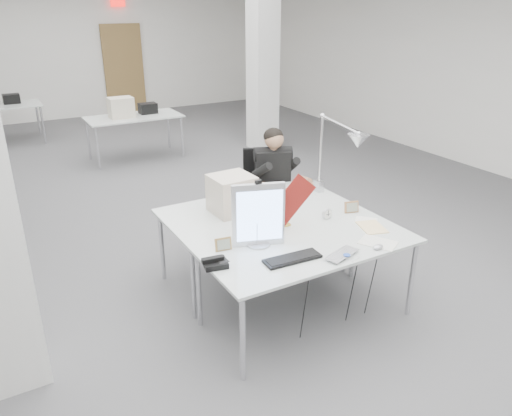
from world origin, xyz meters
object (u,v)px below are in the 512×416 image
(laptop, at_px, (347,257))
(desk_phone, at_px, (215,263))
(beige_monitor, at_px, (232,194))
(seated_person, at_px, (274,167))
(bankers_lamp, at_px, (280,208))
(monitor, at_px, (258,215))
(architect_lamp, at_px, (336,155))
(desk_main, at_px, (309,244))
(office_chair, at_px, (271,199))

(laptop, height_order, desk_phone, desk_phone)
(laptop, height_order, beige_monitor, beige_monitor)
(seated_person, bearing_deg, laptop, -81.61)
(bankers_lamp, bearing_deg, monitor, -125.04)
(seated_person, xyz_separation_m, bankers_lamp, (-0.60, -1.08, 0.03))
(laptop, distance_m, desk_phone, 1.02)
(desk_phone, height_order, beige_monitor, beige_monitor)
(beige_monitor, bearing_deg, architect_lamp, -14.32)
(seated_person, height_order, monitor, seated_person)
(bankers_lamp, height_order, beige_monitor, beige_monitor)
(desk_main, bearing_deg, bankers_lamp, 92.84)
(beige_monitor, bearing_deg, desk_main, -77.25)
(office_chair, bearing_deg, monitor, -102.42)
(bankers_lamp, distance_m, architect_lamp, 0.91)
(monitor, distance_m, beige_monitor, 0.74)
(architect_lamp, bearing_deg, desk_phone, -144.74)
(bankers_lamp, bearing_deg, architect_lamp, 41.31)
(desk_main, xyz_separation_m, desk_phone, (-0.84, 0.04, 0.03))
(seated_person, distance_m, bankers_lamp, 1.23)
(office_chair, xyz_separation_m, bankers_lamp, (-0.60, -1.13, 0.43))
(bankers_lamp, distance_m, beige_monitor, 0.55)
(monitor, height_order, desk_phone, monitor)
(desk_main, xyz_separation_m, architect_lamp, (0.79, 0.69, 0.47))
(desk_main, height_order, monitor, monitor)
(beige_monitor, xyz_separation_m, architect_lamp, (1.04, -0.22, 0.28))
(office_chair, distance_m, bankers_lamp, 1.34)
(seated_person, height_order, bankers_lamp, seated_person)
(office_chair, xyz_separation_m, architect_lamp, (0.22, -0.85, 0.72))
(laptop, height_order, architect_lamp, architect_lamp)
(office_chair, bearing_deg, seated_person, -67.29)
(bankers_lamp, xyz_separation_m, desk_phone, (-0.82, -0.38, -0.15))
(bankers_lamp, bearing_deg, office_chair, 84.68)
(laptop, relative_size, beige_monitor, 0.84)
(desk_main, bearing_deg, monitor, 153.83)
(architect_lamp, bearing_deg, bankers_lamp, -147.74)
(monitor, bearing_deg, desk_phone, -143.12)
(seated_person, distance_m, laptop, 1.92)
(bankers_lamp, relative_size, architect_lamp, 0.37)
(office_chair, relative_size, laptop, 3.13)
(desk_phone, distance_m, architect_lamp, 1.81)
(office_chair, distance_m, architect_lamp, 1.13)
(desk_main, bearing_deg, beige_monitor, 105.04)
(monitor, height_order, architect_lamp, architect_lamp)
(seated_person, bearing_deg, office_chair, 112.71)
(architect_lamp, bearing_deg, beige_monitor, -178.57)
(laptop, bearing_deg, seated_person, 58.47)
(office_chair, distance_m, seated_person, 0.40)
(office_chair, relative_size, bankers_lamp, 2.92)
(monitor, height_order, bankers_lamp, monitor)
(seated_person, distance_m, beige_monitor, 1.00)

